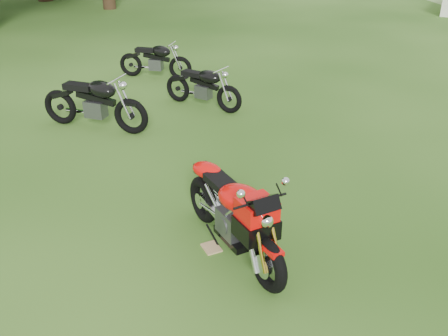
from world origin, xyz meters
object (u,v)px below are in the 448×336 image
Objects in this scene: vintage_moto_c at (94,101)px; plywood_board at (211,248)px; vintage_moto_a at (203,85)px; sport_motorcycle at (233,207)px; vintage_moto_d at (155,59)px.

plywood_board is at bearing -40.50° from vintage_moto_c.
vintage_moto_a is 0.86× the size of vintage_moto_c.
sport_motorcycle reaches higher than vintage_moto_a.
sport_motorcycle is 1.15× the size of vintage_moto_d.
plywood_board is at bearing -54.15° from vintage_moto_a.
plywood_board is (-0.23, -0.13, -0.63)m from sport_motorcycle.
sport_motorcycle is 7.55m from vintage_moto_d.
vintage_moto_d is at bearing 96.19° from vintage_moto_c.
vintage_moto_d is (-2.32, 0.95, -0.00)m from vintage_moto_a.
vintage_moto_c reaches higher than plywood_board.
vintage_moto_c is 1.18× the size of vintage_moto_d.
vintage_moto_a is (-3.32, 3.92, 0.48)m from plywood_board.
sport_motorcycle is 4.73m from vintage_moto_c.
vintage_moto_d is at bearing 139.23° from plywood_board.
vintage_moto_c reaches higher than vintage_moto_a.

